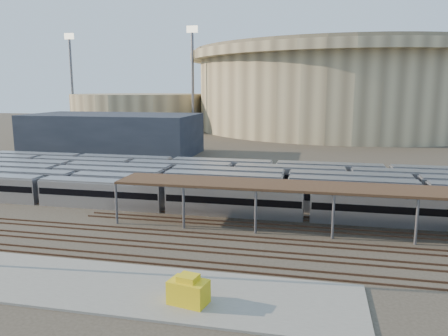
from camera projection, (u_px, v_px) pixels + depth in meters
name	position (u px, v px, depth m)	size (l,w,h in m)	color
ground	(176.00, 231.00, 50.71)	(420.00, 420.00, 0.00)	#383026
apron	(64.00, 281.00, 37.32)	(50.00, 9.00, 0.20)	gray
subway_trains	(203.00, 182.00, 68.52)	(128.02, 23.90, 3.60)	#B0AFB4
inspection_shed	(373.00, 191.00, 49.03)	(60.30, 6.00, 5.30)	#5A5A5F
empty_tracks	(161.00, 245.00, 45.88)	(170.00, 9.62, 0.18)	#4C3323
stadium	(344.00, 88.00, 177.02)	(124.00, 124.00, 32.50)	tan
secondary_arena	(139.00, 110.00, 186.97)	(56.00, 56.00, 14.00)	tan
service_building	(113.00, 134.00, 110.01)	(42.00, 20.00, 10.00)	#1E232D
floodlight_0	(193.00, 76.00, 158.99)	(4.00, 1.00, 38.40)	#5A5A5F
floodlight_1	(72.00, 78.00, 180.16)	(4.00, 1.00, 38.40)	#5A5A5F
floodlight_3	(264.00, 79.00, 202.84)	(4.00, 1.00, 38.40)	#5A5A5F
yellow_equipment	(188.00, 292.00, 33.18)	(2.91, 1.82, 1.82)	gold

